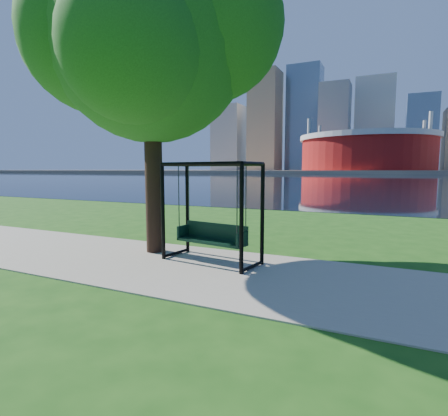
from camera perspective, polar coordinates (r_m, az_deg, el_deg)
The scene contains 8 objects.
ground at distance 8.60m, azimuth 0.98°, elevation -9.59°, with size 900.00×900.00×0.00m, color #1E5114.
path at distance 8.16m, azimuth -0.48°, elevation -10.36°, with size 120.00×4.00×0.03m, color #9E937F.
river at distance 109.63m, azimuth 23.46°, elevation 4.52°, with size 900.00×180.00×0.02m, color black.
far_bank at distance 313.57m, azimuth 24.65°, elevation 5.45°, with size 900.00×228.00×2.00m, color #937F60.
stadium at distance 243.21m, azimuth 22.23°, elevation 8.60°, with size 83.00×83.00×32.00m.
skyline at distance 328.75m, azimuth 24.21°, elevation 11.58°, with size 392.00×66.00×96.50m.
swing at distance 8.79m, azimuth -2.00°, elevation -1.09°, with size 2.62×1.45×2.54m.
park_tree at distance 10.68m, azimuth -11.94°, elevation 25.54°, with size 6.84×6.18×8.49m.
Camera 1 is at (3.39, -7.55, 2.35)m, focal length 28.00 mm.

